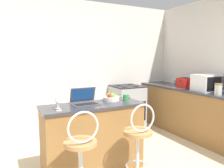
{
  "coord_description": "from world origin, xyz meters",
  "views": [
    {
      "loc": [
        -1.38,
        -1.62,
        1.51
      ],
      "look_at": [
        0.46,
        1.96,
        1.0
      ],
      "focal_mm": 35.0,
      "sensor_mm": 36.0,
      "label": 1
    }
  ],
  "objects_px": {
    "laptop": "(85,100)",
    "fruit_bowl": "(111,98)",
    "mug_green": "(126,97)",
    "wine_glass_tall": "(57,100)",
    "microwave": "(207,83)",
    "stove_range": "(127,107)",
    "storage_jar": "(218,89)",
    "mug_white": "(174,81)",
    "toaster": "(185,83)",
    "wine_glass_short": "(59,102)",
    "bar_stool_far": "(138,147)",
    "bar_stool_near": "(81,160)"
  },
  "relations": [
    {
      "from": "laptop",
      "to": "mug_green",
      "type": "relative_size",
      "value": 3.54
    },
    {
      "from": "stove_range",
      "to": "wine_glass_short",
      "type": "distance_m",
      "value": 2.37
    },
    {
      "from": "wine_glass_short",
      "to": "bar_stool_far",
      "type": "bearing_deg",
      "value": -25.9
    },
    {
      "from": "bar_stool_near",
      "to": "mug_green",
      "type": "height_order",
      "value": "bar_stool_near"
    },
    {
      "from": "wine_glass_short",
      "to": "mug_white",
      "type": "bearing_deg",
      "value": 24.43
    },
    {
      "from": "microwave",
      "to": "stove_range",
      "type": "distance_m",
      "value": 1.65
    },
    {
      "from": "microwave",
      "to": "bar_stool_far",
      "type": "bearing_deg",
      "value": -161.67
    },
    {
      "from": "laptop",
      "to": "fruit_bowl",
      "type": "xyz_separation_m",
      "value": [
        0.4,
        0.03,
        -0.02
      ]
    },
    {
      "from": "bar_stool_near",
      "to": "mug_white",
      "type": "height_order",
      "value": "same"
    },
    {
      "from": "mug_white",
      "to": "mug_green",
      "type": "relative_size",
      "value": 1.05
    },
    {
      "from": "bar_stool_far",
      "to": "mug_white",
      "type": "bearing_deg",
      "value": 39.14
    },
    {
      "from": "fruit_bowl",
      "to": "toaster",
      "type": "bearing_deg",
      "value": 15.13
    },
    {
      "from": "mug_green",
      "to": "fruit_bowl",
      "type": "bearing_deg",
      "value": 154.54
    },
    {
      "from": "toaster",
      "to": "mug_white",
      "type": "relative_size",
      "value": 2.61
    },
    {
      "from": "mug_white",
      "to": "wine_glass_tall",
      "type": "height_order",
      "value": "wine_glass_tall"
    },
    {
      "from": "mug_white",
      "to": "laptop",
      "type": "bearing_deg",
      "value": -156.19
    },
    {
      "from": "microwave",
      "to": "storage_jar",
      "type": "distance_m",
      "value": 0.4
    },
    {
      "from": "mug_white",
      "to": "wine_glass_short",
      "type": "height_order",
      "value": "wine_glass_short"
    },
    {
      "from": "bar_stool_near",
      "to": "storage_jar",
      "type": "height_order",
      "value": "storage_jar"
    },
    {
      "from": "toaster",
      "to": "wine_glass_tall",
      "type": "relative_size",
      "value": 1.79
    },
    {
      "from": "bar_stool_far",
      "to": "microwave",
      "type": "relative_size",
      "value": 2.03
    },
    {
      "from": "bar_stool_near",
      "to": "stove_range",
      "type": "distance_m",
      "value": 2.49
    },
    {
      "from": "bar_stool_near",
      "to": "microwave",
      "type": "distance_m",
      "value": 2.72
    },
    {
      "from": "microwave",
      "to": "storage_jar",
      "type": "height_order",
      "value": "microwave"
    },
    {
      "from": "mug_green",
      "to": "wine_glass_tall",
      "type": "xyz_separation_m",
      "value": [
        -0.96,
        -0.06,
        0.06
      ]
    },
    {
      "from": "mug_white",
      "to": "mug_green",
      "type": "bearing_deg",
      "value": -148.99
    },
    {
      "from": "laptop",
      "to": "mug_green",
      "type": "height_order",
      "value": "laptop"
    },
    {
      "from": "wine_glass_tall",
      "to": "storage_jar",
      "type": "bearing_deg",
      "value": -5.01
    },
    {
      "from": "laptop",
      "to": "toaster",
      "type": "distance_m",
      "value": 2.38
    },
    {
      "from": "bar_stool_near",
      "to": "mug_white",
      "type": "bearing_deg",
      "value": 31.5
    },
    {
      "from": "stove_range",
      "to": "storage_jar",
      "type": "height_order",
      "value": "storage_jar"
    },
    {
      "from": "fruit_bowl",
      "to": "wine_glass_tall",
      "type": "xyz_separation_m",
      "value": [
        -0.77,
        -0.15,
        0.07
      ]
    },
    {
      "from": "mug_white",
      "to": "bar_stool_far",
      "type": "bearing_deg",
      "value": -140.86
    },
    {
      "from": "storage_jar",
      "to": "wine_glass_tall",
      "type": "relative_size",
      "value": 1.23
    },
    {
      "from": "laptop",
      "to": "toaster",
      "type": "height_order",
      "value": "laptop"
    },
    {
      "from": "laptop",
      "to": "stove_range",
      "type": "xyz_separation_m",
      "value": [
        1.4,
        1.25,
        -0.5
      ]
    },
    {
      "from": "stove_range",
      "to": "wine_glass_short",
      "type": "relative_size",
      "value": 6.34
    },
    {
      "from": "bar_stool_far",
      "to": "mug_green",
      "type": "xyz_separation_m",
      "value": [
        0.15,
        0.54,
        0.48
      ]
    },
    {
      "from": "bar_stool_near",
      "to": "stove_range",
      "type": "xyz_separation_m",
      "value": [
        1.66,
        1.85,
        -0.01
      ]
    },
    {
      "from": "toaster",
      "to": "laptop",
      "type": "bearing_deg",
      "value": -166.68
    },
    {
      "from": "fruit_bowl",
      "to": "wine_glass_tall",
      "type": "bearing_deg",
      "value": -169.36
    },
    {
      "from": "storage_jar",
      "to": "fruit_bowl",
      "type": "bearing_deg",
      "value": 168.12
    },
    {
      "from": "microwave",
      "to": "mug_green",
      "type": "bearing_deg",
      "value": -177.35
    },
    {
      "from": "bar_stool_near",
      "to": "storage_jar",
      "type": "xyz_separation_m",
      "value": [
        2.4,
        0.27,
        0.53
      ]
    },
    {
      "from": "fruit_bowl",
      "to": "wine_glass_tall",
      "type": "relative_size",
      "value": 1.56
    },
    {
      "from": "bar_stool_far",
      "to": "fruit_bowl",
      "type": "xyz_separation_m",
      "value": [
        -0.04,
        0.63,
        0.48
      ]
    },
    {
      "from": "microwave",
      "to": "mug_green",
      "type": "xyz_separation_m",
      "value": [
        -1.73,
        -0.08,
        -0.1
      ]
    },
    {
      "from": "toaster",
      "to": "wine_glass_short",
      "type": "relative_size",
      "value": 1.84
    },
    {
      "from": "bar_stool_near",
      "to": "bar_stool_far",
      "type": "height_order",
      "value": "same"
    },
    {
      "from": "bar_stool_far",
      "to": "laptop",
      "type": "bearing_deg",
      "value": 125.71
    }
  ]
}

